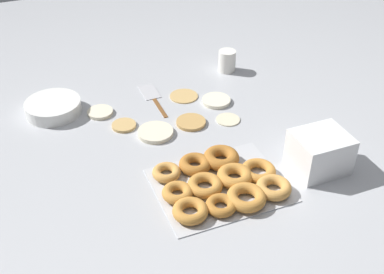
% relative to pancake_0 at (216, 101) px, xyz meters
% --- Properties ---
extents(ground_plane, '(3.00, 3.00, 0.00)m').
position_rel_pancake_0_xyz_m(ground_plane, '(-0.19, -0.15, -0.01)').
color(ground_plane, '#B2B5BA').
extents(pancake_0, '(0.10, 0.10, 0.01)m').
position_rel_pancake_0_xyz_m(pancake_0, '(0.00, 0.00, 0.00)').
color(pancake_0, silver).
rests_on(pancake_0, ground_plane).
extents(pancake_1, '(0.10, 0.10, 0.01)m').
position_rel_pancake_0_xyz_m(pancake_1, '(-0.09, 0.08, -0.00)').
color(pancake_1, tan).
rests_on(pancake_1, ground_plane).
extents(pancake_2, '(0.08, 0.08, 0.01)m').
position_rel_pancake_0_xyz_m(pancake_2, '(-0.35, -0.03, -0.00)').
color(pancake_2, tan).
rests_on(pancake_2, ground_plane).
extents(pancake_3, '(0.10, 0.10, 0.01)m').
position_rel_pancake_0_xyz_m(pancake_3, '(-0.14, -0.09, -0.00)').
color(pancake_3, tan).
rests_on(pancake_3, ground_plane).
extents(pancake_4, '(0.09, 0.09, 0.01)m').
position_rel_pancake_0_xyz_m(pancake_4, '(-0.41, 0.08, -0.00)').
color(pancake_4, beige).
rests_on(pancake_4, ground_plane).
extents(pancake_5, '(0.12, 0.12, 0.01)m').
position_rel_pancake_0_xyz_m(pancake_5, '(-0.27, -0.11, 0.00)').
color(pancake_5, beige).
rests_on(pancake_5, ground_plane).
extents(pancake_6, '(0.08, 0.08, 0.01)m').
position_rel_pancake_0_xyz_m(pancake_6, '(-0.01, -0.12, -0.00)').
color(pancake_6, beige).
rests_on(pancake_6, ground_plane).
extents(donut_tray, '(0.37, 0.29, 0.04)m').
position_rel_pancake_0_xyz_m(donut_tray, '(-0.18, -0.42, 0.01)').
color(donut_tray, silver).
rests_on(donut_tray, ground_plane).
extents(batter_bowl, '(0.19, 0.19, 0.05)m').
position_rel_pancake_0_xyz_m(batter_bowl, '(-0.56, 0.15, 0.02)').
color(batter_bowl, white).
rests_on(batter_bowl, ground_plane).
extents(container_stack, '(0.16, 0.14, 0.12)m').
position_rel_pancake_0_xyz_m(container_stack, '(0.13, -0.45, 0.05)').
color(container_stack, white).
rests_on(container_stack, ground_plane).
extents(paper_cup, '(0.07, 0.07, 0.09)m').
position_rel_pancake_0_xyz_m(paper_cup, '(0.14, 0.21, 0.04)').
color(paper_cup, white).
rests_on(paper_cup, ground_plane).
extents(spatula, '(0.06, 0.24, 0.01)m').
position_rel_pancake_0_xyz_m(spatula, '(-0.20, 0.13, -0.00)').
color(spatula, brown).
rests_on(spatula, ground_plane).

